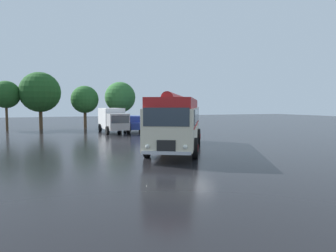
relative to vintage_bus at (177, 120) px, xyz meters
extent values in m
plane|color=black|center=(0.86, -0.49, -1.89)|extent=(120.00, 120.00, 0.00)
cube|color=beige|center=(0.01, 0.01, -0.29)|extent=(7.03, 9.96, 2.10)
cube|color=red|center=(0.01, 0.01, 1.04)|extent=(6.76, 9.69, 0.56)
cylinder|color=red|center=(0.01, 0.01, 1.30)|extent=(5.12, 8.60, 0.60)
cube|color=#2D3842|center=(1.26, -0.34, 0.28)|extent=(3.90, 7.02, 0.84)
cube|color=#2D3842|center=(-0.96, 0.88, 0.28)|extent=(3.90, 7.02, 0.84)
cube|color=red|center=(1.21, -0.43, -0.26)|extent=(4.00, 7.19, 0.12)
cube|color=red|center=(-1.00, 0.80, -0.26)|extent=(4.00, 7.19, 0.12)
cube|color=#2D3842|center=(-2.42, -4.38, 0.38)|extent=(1.94, 1.10, 0.88)
cube|color=black|center=(-2.42, -4.38, -0.99)|extent=(0.82, 0.49, 0.56)
cube|color=silver|center=(-2.43, -4.40, -1.32)|extent=(2.13, 1.24, 0.16)
sphere|color=white|center=(-1.64, -4.83, -1.02)|extent=(0.22, 0.22, 0.22)
sphere|color=white|center=(-3.22, -3.96, -1.02)|extent=(0.22, 0.22, 0.22)
cylinder|color=black|center=(-0.36, -3.33, -1.34)|extent=(0.78, 1.10, 1.10)
cylinder|color=red|center=(-0.36, -3.33, -1.34)|extent=(0.47, 0.49, 0.39)
cylinder|color=black|center=(-2.63, -2.07, -1.34)|extent=(0.78, 1.10, 1.10)
cylinder|color=red|center=(-2.63, -2.07, -1.34)|extent=(0.47, 0.49, 0.39)
cylinder|color=black|center=(2.55, 1.92, -1.34)|extent=(0.78, 1.10, 1.10)
cylinder|color=red|center=(2.55, 1.92, -1.34)|extent=(0.47, 0.49, 0.39)
cylinder|color=black|center=(0.27, 3.18, -1.34)|extent=(0.78, 1.10, 1.10)
cylinder|color=red|center=(0.27, 3.18, -1.34)|extent=(0.47, 0.49, 0.39)
cube|color=navy|center=(1.02, 13.74, -1.22)|extent=(1.93, 4.29, 0.70)
cube|color=navy|center=(1.03, 13.89, -0.55)|extent=(1.61, 2.26, 0.64)
cube|color=#2D3842|center=(1.78, 13.85, -0.55)|extent=(0.13, 1.93, 0.50)
cube|color=#2D3842|center=(0.27, 13.94, -0.55)|extent=(0.13, 1.93, 0.50)
cylinder|color=black|center=(1.82, 12.40, -1.57)|extent=(0.24, 0.65, 0.64)
cylinder|color=black|center=(0.07, 12.49, -1.57)|extent=(0.24, 0.65, 0.64)
cylinder|color=black|center=(1.97, 15.00, -1.57)|extent=(0.24, 0.65, 0.64)
cylinder|color=black|center=(0.21, 15.09, -1.57)|extent=(0.24, 0.65, 0.64)
cube|color=navy|center=(3.64, 14.35, -1.22)|extent=(2.22, 4.38, 0.70)
cube|color=navy|center=(3.62, 14.50, -0.55)|extent=(1.76, 2.36, 0.64)
cube|color=#2D3842|center=(4.37, 14.59, -0.55)|extent=(0.27, 1.92, 0.50)
cube|color=#2D3842|center=(2.87, 14.40, -0.55)|extent=(0.27, 1.92, 0.50)
cylinder|color=black|center=(4.68, 13.17, -1.57)|extent=(0.28, 0.66, 0.64)
cylinder|color=black|center=(2.93, 12.95, -1.57)|extent=(0.28, 0.66, 0.64)
cylinder|color=black|center=(4.35, 15.75, -1.57)|extent=(0.28, 0.66, 0.64)
cylinder|color=black|center=(2.60, 15.53, -1.57)|extent=(0.28, 0.66, 0.64)
cube|color=silver|center=(-1.44, 14.23, -0.44)|extent=(2.15, 4.02, 2.10)
cube|color=#A4A4A4|center=(-1.33, 11.34, -0.69)|extent=(1.96, 1.81, 1.60)
cube|color=#2D3842|center=(-1.30, 10.46, -0.41)|extent=(1.70, 0.09, 0.72)
cylinder|color=black|center=(-0.30, 11.43, -1.49)|extent=(0.27, 0.81, 0.80)
cylinder|color=black|center=(-2.37, 11.35, -1.49)|extent=(0.27, 0.81, 0.80)
cylinder|color=black|center=(-0.43, 15.00, -1.49)|extent=(0.27, 0.81, 0.80)
cylinder|color=black|center=(-2.51, 14.92, -1.49)|extent=(0.27, 0.81, 0.80)
cylinder|color=#4C3823|center=(-11.96, 20.19, -0.46)|extent=(0.27, 0.27, 2.87)
sphere|color=#1E4C1E|center=(-11.96, 20.19, 2.11)|extent=(3.04, 3.04, 3.04)
sphere|color=#1E4C1E|center=(-11.92, 20.35, 2.37)|extent=(2.28, 2.28, 2.28)
cylinder|color=#4C3823|center=(-8.46, 20.30, -0.60)|extent=(0.39, 0.39, 2.59)
sphere|color=#1E4C1E|center=(-8.46, 20.30, 2.43)|extent=(4.62, 4.62, 4.62)
sphere|color=#1E4C1E|center=(-8.15, 20.00, 2.60)|extent=(2.81, 2.81, 2.81)
cylinder|color=#4C3823|center=(-3.45, 20.48, -0.76)|extent=(0.37, 0.37, 2.27)
sphere|color=#235623|center=(-3.45, 20.48, 1.63)|extent=(3.34, 3.34, 3.34)
sphere|color=#235623|center=(-2.96, 20.14, 1.37)|extent=(2.05, 2.05, 2.05)
cylinder|color=#4C3823|center=(0.92, 20.41, -0.71)|extent=(0.33, 0.33, 2.38)
sphere|color=#2D662D|center=(0.92, 20.41, 1.94)|extent=(3.89, 3.89, 3.89)
sphere|color=#2D662D|center=(1.37, 20.66, 1.67)|extent=(2.87, 2.87, 2.87)
camera|label=1|loc=(-7.50, -17.43, 0.93)|focal=32.00mm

